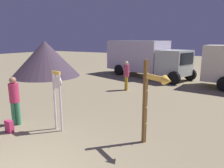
{
  "coord_description": "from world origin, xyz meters",
  "views": [
    {
      "loc": [
        3.82,
        -2.26,
        2.99
      ],
      "look_at": [
        -0.42,
        5.05,
        1.2
      ],
      "focal_mm": 33.43,
      "sensor_mm": 36.0,
      "label": 1
    }
  ],
  "objects_px": {
    "person_near_clock": "(15,98)",
    "dome_tent": "(45,59)",
    "arrow_sign": "(153,93)",
    "box_truck_far": "(144,57)",
    "standing_clock": "(57,95)",
    "person_distant": "(126,74)",
    "backpack": "(9,126)"
  },
  "relations": [
    {
      "from": "arrow_sign",
      "to": "dome_tent",
      "type": "height_order",
      "value": "dome_tent"
    },
    {
      "from": "backpack",
      "to": "dome_tent",
      "type": "distance_m",
      "value": 11.21
    },
    {
      "from": "backpack",
      "to": "dome_tent",
      "type": "bearing_deg",
      "value": 131.24
    },
    {
      "from": "arrow_sign",
      "to": "person_near_clock",
      "type": "xyz_separation_m",
      "value": [
        -4.72,
        -0.91,
        -0.6
      ]
    },
    {
      "from": "standing_clock",
      "to": "dome_tent",
      "type": "distance_m",
      "value": 11.37
    },
    {
      "from": "standing_clock",
      "to": "box_truck_far",
      "type": "xyz_separation_m",
      "value": [
        -1.53,
        11.45,
        0.36
      ]
    },
    {
      "from": "dome_tent",
      "to": "arrow_sign",
      "type": "bearing_deg",
      "value": -30.64
    },
    {
      "from": "arrow_sign",
      "to": "backpack",
      "type": "relative_size",
      "value": 6.05
    },
    {
      "from": "arrow_sign",
      "to": "dome_tent",
      "type": "distance_m",
      "value": 13.6
    },
    {
      "from": "standing_clock",
      "to": "box_truck_far",
      "type": "relative_size",
      "value": 0.26
    },
    {
      "from": "person_distant",
      "to": "dome_tent",
      "type": "distance_m",
      "value": 8.14
    },
    {
      "from": "backpack",
      "to": "person_distant",
      "type": "distance_m",
      "value": 7.32
    },
    {
      "from": "dome_tent",
      "to": "backpack",
      "type": "bearing_deg",
      "value": -48.76
    },
    {
      "from": "person_distant",
      "to": "box_truck_far",
      "type": "relative_size",
      "value": 0.23
    },
    {
      "from": "person_near_clock",
      "to": "dome_tent",
      "type": "xyz_separation_m",
      "value": [
        -6.98,
        7.85,
        0.49
      ]
    },
    {
      "from": "person_near_clock",
      "to": "dome_tent",
      "type": "distance_m",
      "value": 10.51
    },
    {
      "from": "standing_clock",
      "to": "dome_tent",
      "type": "bearing_deg",
      "value": 139.31
    },
    {
      "from": "backpack",
      "to": "box_truck_far",
      "type": "bearing_deg",
      "value": 91.15
    },
    {
      "from": "arrow_sign",
      "to": "box_truck_far",
      "type": "relative_size",
      "value": 0.32
    },
    {
      "from": "person_near_clock",
      "to": "backpack",
      "type": "distance_m",
      "value": 1.01
    },
    {
      "from": "person_near_clock",
      "to": "person_distant",
      "type": "relative_size",
      "value": 0.99
    },
    {
      "from": "arrow_sign",
      "to": "box_truck_far",
      "type": "xyz_separation_m",
      "value": [
        -4.61,
        10.97,
        0.02
      ]
    },
    {
      "from": "arrow_sign",
      "to": "person_distant",
      "type": "xyz_separation_m",
      "value": [
        -3.65,
        5.8,
        -0.59
      ]
    },
    {
      "from": "person_near_clock",
      "to": "dome_tent",
      "type": "relative_size",
      "value": 0.31
    },
    {
      "from": "arrow_sign",
      "to": "person_distant",
      "type": "bearing_deg",
      "value": 122.21
    },
    {
      "from": "backpack",
      "to": "arrow_sign",
      "type": "bearing_deg",
      "value": 18.32
    },
    {
      "from": "backpack",
      "to": "standing_clock",
      "type": "bearing_deg",
      "value": 36.92
    },
    {
      "from": "arrow_sign",
      "to": "box_truck_far",
      "type": "distance_m",
      "value": 11.9
    },
    {
      "from": "box_truck_far",
      "to": "dome_tent",
      "type": "distance_m",
      "value": 8.16
    },
    {
      "from": "person_near_clock",
      "to": "backpack",
      "type": "height_order",
      "value": "person_near_clock"
    },
    {
      "from": "person_distant",
      "to": "person_near_clock",
      "type": "bearing_deg",
      "value": -99.05
    },
    {
      "from": "standing_clock",
      "to": "dome_tent",
      "type": "height_order",
      "value": "dome_tent"
    }
  ]
}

